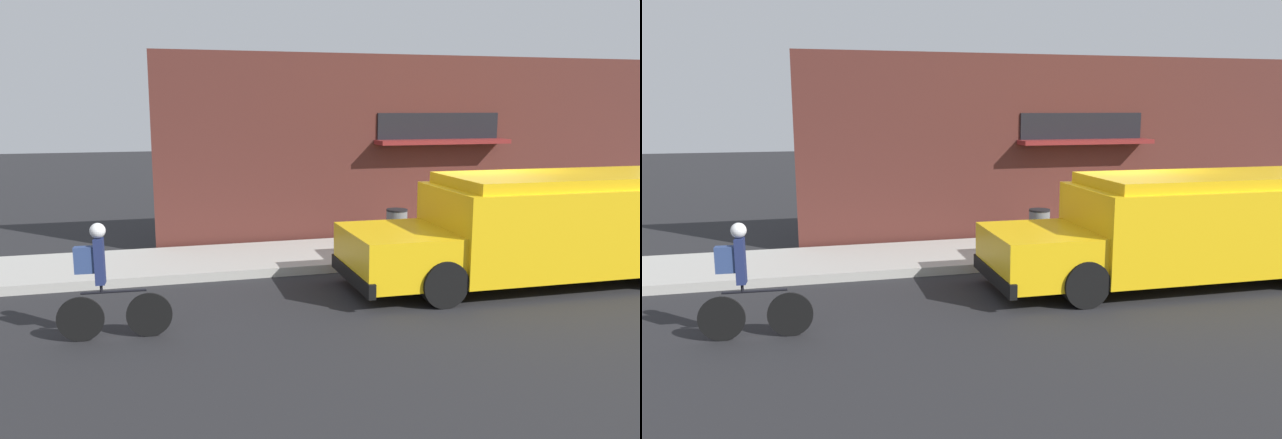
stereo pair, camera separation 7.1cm
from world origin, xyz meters
The scene contains 6 objects.
ground_plane centered at (0.00, 0.00, 0.00)m, with size 70.00×70.00×0.00m, color #232326.
sidewalk centered at (0.00, 1.18, 0.09)m, with size 28.00×2.35×0.17m.
storefront centered at (0.01, 2.56, 2.17)m, with size 12.43×0.75×4.33m.
school_bus centered at (0.65, -1.53, 1.03)m, with size 6.77×2.68×1.97m.
cyclist centered at (-6.92, -2.52, 0.80)m, with size 1.53×0.21×1.63m.
trash_bin centered at (-1.15, 1.25, 0.57)m, with size 0.46×0.46×0.80m.
Camera 2 is at (-6.13, -11.17, 3.16)m, focal length 35.00 mm.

